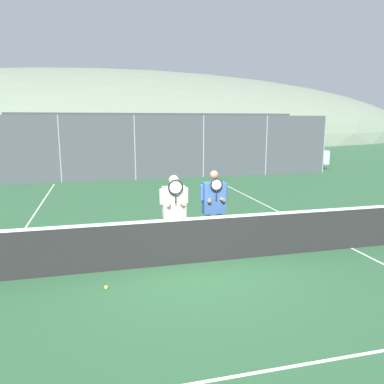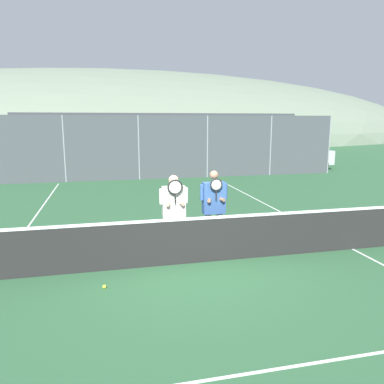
{
  "view_description": "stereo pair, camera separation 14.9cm",
  "coord_description": "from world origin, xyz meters",
  "px_view_note": "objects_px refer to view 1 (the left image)",
  "views": [
    {
      "loc": [
        -1.78,
        -7.09,
        2.9
      ],
      "look_at": [
        0.23,
        0.88,
        1.33
      ],
      "focal_mm": 35.0,
      "sensor_mm": 36.0,
      "label": 1
    },
    {
      "loc": [
        -1.64,
        -7.13,
        2.9
      ],
      "look_at": [
        0.23,
        0.88,
        1.33
      ],
      "focal_mm": 35.0,
      "sensor_mm": 36.0,
      "label": 2
    }
  ],
  "objects_px": {
    "car_right_of_center": "(291,154)",
    "car_far_left": "(16,161)",
    "tennis_ball_on_court": "(106,287)",
    "car_center": "(209,155)",
    "player_leftmost": "(174,208)",
    "player_center_left": "(214,205)",
    "car_left_of_center": "(117,158)"
  },
  "relations": [
    {
      "from": "car_right_of_center",
      "to": "car_far_left",
      "type": "bearing_deg",
      "value": 179.2
    },
    {
      "from": "car_right_of_center",
      "to": "tennis_ball_on_court",
      "type": "xyz_separation_m",
      "value": [
        -11.33,
        -14.22,
        -0.88
      ]
    },
    {
      "from": "car_center",
      "to": "car_right_of_center",
      "type": "xyz_separation_m",
      "value": [
        5.11,
        -0.23,
        -0.04
      ]
    },
    {
      "from": "car_far_left",
      "to": "car_right_of_center",
      "type": "relative_size",
      "value": 0.97
    },
    {
      "from": "player_leftmost",
      "to": "car_far_left",
      "type": "distance_m",
      "value": 14.18
    },
    {
      "from": "player_center_left",
      "to": "car_right_of_center",
      "type": "bearing_deg",
      "value": 55.12
    },
    {
      "from": "player_leftmost",
      "to": "car_center",
      "type": "relative_size",
      "value": 0.39
    },
    {
      "from": "player_center_left",
      "to": "car_right_of_center",
      "type": "xyz_separation_m",
      "value": [
        8.93,
        12.81,
        -0.16
      ]
    },
    {
      "from": "car_far_left",
      "to": "car_left_of_center",
      "type": "bearing_deg",
      "value": -1.52
    },
    {
      "from": "car_far_left",
      "to": "player_leftmost",
      "type": "bearing_deg",
      "value": -66.6
    },
    {
      "from": "tennis_ball_on_court",
      "to": "player_center_left",
      "type": "bearing_deg",
      "value": 30.38
    },
    {
      "from": "player_center_left",
      "to": "car_far_left",
      "type": "height_order",
      "value": "player_center_left"
    },
    {
      "from": "player_center_left",
      "to": "tennis_ball_on_court",
      "type": "height_order",
      "value": "player_center_left"
    },
    {
      "from": "car_far_left",
      "to": "tennis_ball_on_court",
      "type": "xyz_separation_m",
      "value": [
        4.12,
        -14.44,
        -0.84
      ]
    },
    {
      "from": "player_leftmost",
      "to": "tennis_ball_on_court",
      "type": "bearing_deg",
      "value": -136.74
    },
    {
      "from": "player_leftmost",
      "to": "car_right_of_center",
      "type": "height_order",
      "value": "car_right_of_center"
    },
    {
      "from": "car_far_left",
      "to": "car_left_of_center",
      "type": "height_order",
      "value": "car_left_of_center"
    },
    {
      "from": "car_far_left",
      "to": "car_right_of_center",
      "type": "distance_m",
      "value": 15.46
    },
    {
      "from": "car_right_of_center",
      "to": "player_center_left",
      "type": "bearing_deg",
      "value": -124.88
    },
    {
      "from": "player_leftmost",
      "to": "car_center",
      "type": "height_order",
      "value": "car_center"
    },
    {
      "from": "player_center_left",
      "to": "tennis_ball_on_court",
      "type": "bearing_deg",
      "value": -149.62
    },
    {
      "from": "car_center",
      "to": "tennis_ball_on_court",
      "type": "distance_m",
      "value": 15.76
    },
    {
      "from": "player_leftmost",
      "to": "car_right_of_center",
      "type": "relative_size",
      "value": 0.43
    },
    {
      "from": "player_leftmost",
      "to": "car_right_of_center",
      "type": "bearing_deg",
      "value": 52.49
    },
    {
      "from": "car_center",
      "to": "tennis_ball_on_court",
      "type": "height_order",
      "value": "car_center"
    },
    {
      "from": "player_center_left",
      "to": "car_left_of_center",
      "type": "distance_m",
      "value": 12.98
    },
    {
      "from": "car_far_left",
      "to": "car_center",
      "type": "xyz_separation_m",
      "value": [
        10.35,
        0.01,
        0.08
      ]
    },
    {
      "from": "car_left_of_center",
      "to": "tennis_ball_on_court",
      "type": "bearing_deg",
      "value": -93.74
    },
    {
      "from": "player_leftmost",
      "to": "player_center_left",
      "type": "distance_m",
      "value": 0.89
    },
    {
      "from": "car_left_of_center",
      "to": "car_far_left",
      "type": "bearing_deg",
      "value": 178.48
    },
    {
      "from": "player_leftmost",
      "to": "player_center_left",
      "type": "bearing_deg",
      "value": -0.79
    },
    {
      "from": "player_center_left",
      "to": "tennis_ball_on_court",
      "type": "distance_m",
      "value": 2.97
    }
  ]
}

